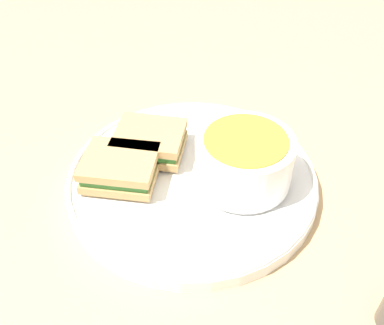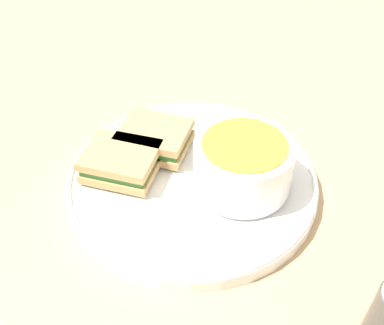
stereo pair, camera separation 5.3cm
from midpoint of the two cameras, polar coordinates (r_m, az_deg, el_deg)
ground_plane at (r=0.56m, az=-2.73°, el=-3.05°), size 2.40×2.40×0.00m
plate at (r=0.55m, az=-2.77°, el=-2.21°), size 0.30×0.30×0.02m
soup_bowl at (r=0.52m, az=3.70°, el=0.25°), size 0.11×0.11×0.06m
spoon at (r=0.59m, az=0.61°, el=3.12°), size 0.10×0.03×0.01m
sandwich_half_near at (r=0.57m, az=-7.99°, el=2.67°), size 0.11×0.10×0.03m
sandwich_half_far at (r=0.54m, az=-11.92°, el=-0.77°), size 0.11×0.10×0.03m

